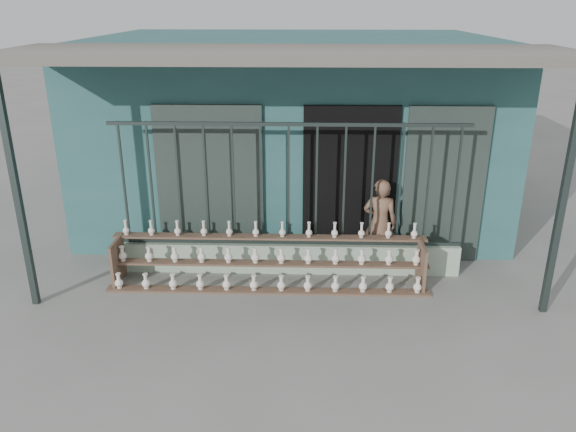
{
  "coord_description": "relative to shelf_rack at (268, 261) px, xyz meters",
  "views": [
    {
      "loc": [
        0.22,
        -6.25,
        3.78
      ],
      "look_at": [
        0.0,
        1.0,
        1.0
      ],
      "focal_mm": 35.0,
      "sensor_mm": 36.0,
      "label": 1
    }
  ],
  "objects": [
    {
      "name": "elderly_woman",
      "position": [
        1.63,
        0.67,
        0.33
      ],
      "size": [
        0.56,
        0.42,
        1.38
      ],
      "primitive_type": "imported",
      "rotation": [
        0.0,
        0.0,
        2.95
      ],
      "color": "brown",
      "rests_on": "ground"
    },
    {
      "name": "parapet_wall",
      "position": [
        0.28,
        0.41,
        -0.14
      ],
      "size": [
        5.0,
        0.2,
        0.45
      ],
      "primitive_type": "cube",
      "color": "#A2BBA0",
      "rests_on": "ground"
    },
    {
      "name": "shelf_rack",
      "position": [
        0.0,
        0.0,
        0.0
      ],
      "size": [
        4.5,
        0.68,
        0.85
      ],
      "color": "brown",
      "rests_on": "ground"
    },
    {
      "name": "ground",
      "position": [
        0.28,
        -0.89,
        -0.36
      ],
      "size": [
        60.0,
        60.0,
        0.0
      ],
      "primitive_type": "plane",
      "color": "slate"
    },
    {
      "name": "security_fence",
      "position": [
        0.28,
        0.41,
        0.99
      ],
      "size": [
        5.0,
        0.04,
        1.8
      ],
      "color": "#283330",
      "rests_on": "parapet_wall"
    },
    {
      "name": "workshop_building",
      "position": [
        0.28,
        3.34,
        1.26
      ],
      "size": [
        7.4,
        6.6,
        3.21
      ],
      "color": "#285555",
      "rests_on": "ground"
    }
  ]
}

